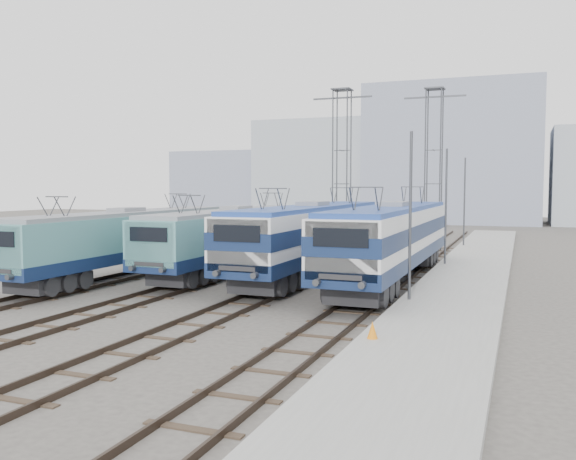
# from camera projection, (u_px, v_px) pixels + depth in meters

# --- Properties ---
(ground) EXTENTS (160.00, 160.00, 0.00)m
(ground) POSITION_uv_depth(u_px,v_px,m) (196.00, 301.00, 25.70)
(ground) COLOR #514C47
(platform) EXTENTS (4.00, 70.00, 0.30)m
(platform) POSITION_uv_depth(u_px,v_px,m) (464.00, 283.00, 29.47)
(platform) COLOR #9E9E99
(platform) RESTS_ON ground
(locomotive_far_left) EXTENTS (2.71, 17.12, 3.22)m
(locomotive_far_left) POSITION_uv_depth(u_px,v_px,m) (125.00, 237.00, 32.02)
(locomotive_far_left) COLOR #13244B
(locomotive_far_left) RESTS_ON ground
(locomotive_center_left) EXTENTS (2.73, 17.24, 3.24)m
(locomotive_center_left) POSITION_uv_depth(u_px,v_px,m) (235.00, 234.00, 34.08)
(locomotive_center_left) COLOR #13244B
(locomotive_center_left) RESTS_ON ground
(locomotive_center_right) EXTENTS (2.95, 18.65, 3.51)m
(locomotive_center_right) POSITION_uv_depth(u_px,v_px,m) (312.00, 232.00, 32.58)
(locomotive_center_right) COLOR #13244B
(locomotive_center_right) RESTS_ON ground
(locomotive_far_right) EXTENTS (2.98, 18.89, 3.55)m
(locomotive_far_right) POSITION_uv_depth(u_px,v_px,m) (392.00, 235.00, 30.29)
(locomotive_far_right) COLOR #13244B
(locomotive_far_right) RESTS_ON ground
(catenary_tower_west) EXTENTS (4.50, 1.20, 12.00)m
(catenary_tower_west) POSITION_uv_depth(u_px,v_px,m) (342.00, 162.00, 45.69)
(catenary_tower_west) COLOR #3F4247
(catenary_tower_west) RESTS_ON ground
(catenary_tower_east) EXTENTS (4.50, 1.20, 12.00)m
(catenary_tower_east) POSITION_uv_depth(u_px,v_px,m) (434.00, 162.00, 45.22)
(catenary_tower_east) COLOR #3F4247
(catenary_tower_east) RESTS_ON ground
(mast_front) EXTENTS (0.12, 0.12, 7.00)m
(mast_front) POSITION_uv_depth(u_px,v_px,m) (410.00, 220.00, 24.22)
(mast_front) COLOR #3F4247
(mast_front) RESTS_ON ground
(mast_mid) EXTENTS (0.12, 0.12, 7.00)m
(mast_mid) POSITION_uv_depth(u_px,v_px,m) (446.00, 209.00, 35.39)
(mast_mid) COLOR #3F4247
(mast_mid) RESTS_ON ground
(mast_rear) EXTENTS (0.12, 0.12, 7.00)m
(mast_rear) POSITION_uv_depth(u_px,v_px,m) (464.00, 204.00, 46.55)
(mast_rear) COLOR #3F4247
(mast_rear) RESTS_ON ground
(safety_cone) EXTENTS (0.32, 0.32, 0.52)m
(safety_cone) POSITION_uv_depth(u_px,v_px,m) (372.00, 330.00, 18.14)
(safety_cone) COLOR orange
(safety_cone) RESTS_ON platform
(building_west) EXTENTS (18.00, 12.00, 14.00)m
(building_west) POSITION_uv_depth(u_px,v_px,m) (325.00, 171.00, 87.91)
(building_west) COLOR #A5AFBA
(building_west) RESTS_ON ground
(building_center) EXTENTS (22.00, 14.00, 18.00)m
(building_center) POSITION_uv_depth(u_px,v_px,m) (454.00, 155.00, 81.31)
(building_center) COLOR #8C94AB
(building_center) RESTS_ON ground
(building_far_west) EXTENTS (14.00, 10.00, 10.00)m
(building_far_west) POSITION_uv_depth(u_px,v_px,m) (226.00, 185.00, 93.80)
(building_far_west) COLOR #8C94AB
(building_far_west) RESTS_ON ground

